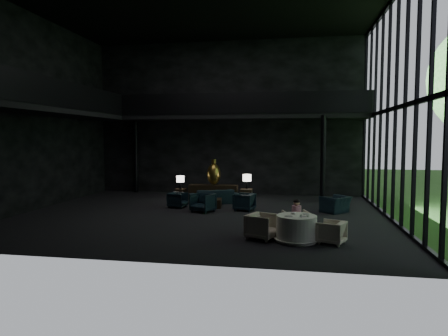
% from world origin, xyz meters
% --- Properties ---
extents(floor, '(14.00, 12.00, 0.02)m').
position_xyz_m(floor, '(0.00, 0.00, 0.00)').
color(floor, black).
rests_on(floor, ground).
extents(ceiling, '(14.00, 12.00, 0.02)m').
position_xyz_m(ceiling, '(0.00, 0.00, 8.00)').
color(ceiling, black).
rests_on(ceiling, ground).
extents(wall_back, '(14.00, 0.04, 8.00)m').
position_xyz_m(wall_back, '(0.00, 6.00, 4.00)').
color(wall_back, black).
rests_on(wall_back, ground).
extents(wall_front, '(14.00, 0.04, 8.00)m').
position_xyz_m(wall_front, '(0.00, -6.00, 4.00)').
color(wall_front, black).
rests_on(wall_front, ground).
extents(wall_left, '(0.04, 12.00, 8.00)m').
position_xyz_m(wall_left, '(-7.00, 0.00, 4.00)').
color(wall_left, black).
rests_on(wall_left, ground).
extents(curtain_wall, '(0.20, 12.00, 8.00)m').
position_xyz_m(curtain_wall, '(6.95, 0.00, 4.00)').
color(curtain_wall, black).
rests_on(curtain_wall, ground).
extents(mezzanine_left, '(2.00, 12.00, 0.25)m').
position_xyz_m(mezzanine_left, '(-6.00, 0.00, 4.00)').
color(mezzanine_left, black).
rests_on(mezzanine_left, wall_left).
extents(mezzanine_back, '(12.00, 2.00, 0.25)m').
position_xyz_m(mezzanine_back, '(1.00, 5.00, 4.00)').
color(mezzanine_back, black).
rests_on(mezzanine_back, wall_back).
extents(railing_left, '(0.06, 12.00, 1.00)m').
position_xyz_m(railing_left, '(-5.00, 0.00, 4.60)').
color(railing_left, black).
rests_on(railing_left, mezzanine_left).
extents(railing_back, '(12.00, 0.06, 1.00)m').
position_xyz_m(railing_back, '(1.00, 4.00, 4.60)').
color(railing_back, black).
rests_on(railing_back, mezzanine_back).
extents(column_nw, '(0.24, 0.24, 4.00)m').
position_xyz_m(column_nw, '(-5.00, 5.70, 2.00)').
color(column_nw, black).
rests_on(column_nw, floor).
extents(column_ne, '(0.24, 0.24, 4.00)m').
position_xyz_m(column_ne, '(4.80, 4.00, 2.00)').
color(column_ne, black).
rests_on(column_ne, floor).
extents(console, '(2.32, 0.53, 0.74)m').
position_xyz_m(console, '(-0.27, 3.60, 0.37)').
color(console, black).
rests_on(console, floor).
extents(bronze_urn, '(0.65, 0.65, 1.20)m').
position_xyz_m(bronze_urn, '(-0.27, 3.73, 1.25)').
color(bronze_urn, olive).
rests_on(bronze_urn, console).
extents(side_table_left, '(0.47, 0.47, 0.52)m').
position_xyz_m(side_table_left, '(-1.87, 3.61, 0.26)').
color(side_table_left, black).
rests_on(side_table_left, floor).
extents(table_lamp_left, '(0.37, 0.37, 0.63)m').
position_xyz_m(table_lamp_left, '(-1.87, 3.54, 0.97)').
color(table_lamp_left, black).
rests_on(table_lamp_left, side_table_left).
extents(side_table_right, '(0.54, 0.54, 0.59)m').
position_xyz_m(side_table_right, '(1.33, 3.46, 0.29)').
color(side_table_right, black).
rests_on(side_table_right, floor).
extents(table_lamp_right, '(0.40, 0.40, 0.67)m').
position_xyz_m(table_lamp_right, '(1.33, 3.67, 1.07)').
color(table_lamp_right, black).
rests_on(table_lamp_right, side_table_right).
extents(sofa, '(2.39, 1.54, 0.91)m').
position_xyz_m(sofa, '(-0.07, 2.77, 0.45)').
color(sofa, black).
rests_on(sofa, floor).
extents(lounge_armchair_west, '(0.69, 0.72, 0.65)m').
position_xyz_m(lounge_armchair_west, '(-1.38, 1.41, 0.32)').
color(lounge_armchair_west, black).
rests_on(lounge_armchair_west, floor).
extents(lounge_armchair_east, '(0.87, 0.91, 0.78)m').
position_xyz_m(lounge_armchair_east, '(1.50, 1.20, 0.39)').
color(lounge_armchair_east, black).
rests_on(lounge_armchair_east, floor).
extents(lounge_armchair_south, '(1.09, 1.06, 0.88)m').
position_xyz_m(lounge_armchair_south, '(-0.09, 0.59, 0.44)').
color(lounge_armchair_south, black).
rests_on(lounge_armchair_south, floor).
extents(window_armchair, '(1.08, 1.09, 0.81)m').
position_xyz_m(window_armchair, '(5.12, 1.36, 0.41)').
color(window_armchair, black).
rests_on(window_armchair, floor).
extents(coffee_table, '(0.89, 0.89, 0.36)m').
position_xyz_m(coffee_table, '(0.04, 1.71, 0.18)').
color(coffee_table, black).
rests_on(coffee_table, floor).
extents(dining_table, '(1.30, 1.30, 0.75)m').
position_xyz_m(dining_table, '(3.56, -3.40, 0.33)').
color(dining_table, white).
rests_on(dining_table, floor).
extents(dining_chair_north, '(0.91, 0.88, 0.77)m').
position_xyz_m(dining_chair_north, '(3.56, -2.39, 0.38)').
color(dining_chair_north, beige).
rests_on(dining_chair_north, floor).
extents(dining_chair_east, '(0.80, 0.82, 0.65)m').
position_xyz_m(dining_chair_east, '(4.53, -3.49, 0.33)').
color(dining_chair_east, beige).
rests_on(dining_chair_east, floor).
extents(dining_chair_west, '(1.04, 1.07, 0.86)m').
position_xyz_m(dining_chair_west, '(2.58, -3.29, 0.43)').
color(dining_chair_west, beige).
rests_on(dining_chair_west, floor).
extents(child, '(0.29, 0.29, 0.61)m').
position_xyz_m(child, '(3.57, -2.38, 0.75)').
color(child, beige).
rests_on(child, dining_chair_north).
extents(plate_a, '(0.23, 0.23, 0.01)m').
position_xyz_m(plate_a, '(3.34, -3.59, 0.76)').
color(plate_a, white).
rests_on(plate_a, dining_table).
extents(plate_b, '(0.26, 0.26, 0.01)m').
position_xyz_m(plate_b, '(3.83, -3.18, 0.76)').
color(plate_b, white).
rests_on(plate_b, dining_table).
extents(saucer, '(0.21, 0.21, 0.01)m').
position_xyz_m(saucer, '(3.79, -3.55, 0.76)').
color(saucer, white).
rests_on(saucer, dining_table).
extents(coffee_cup, '(0.07, 0.07, 0.06)m').
position_xyz_m(coffee_cup, '(3.87, -3.57, 0.79)').
color(coffee_cup, white).
rests_on(coffee_cup, saucer).
extents(cereal_bowl, '(0.14, 0.14, 0.07)m').
position_xyz_m(cereal_bowl, '(3.47, -3.25, 0.79)').
color(cereal_bowl, white).
rests_on(cereal_bowl, dining_table).
extents(cream_pot, '(0.08, 0.08, 0.07)m').
position_xyz_m(cream_pot, '(3.68, -3.63, 0.79)').
color(cream_pot, '#99999E').
rests_on(cream_pot, dining_table).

